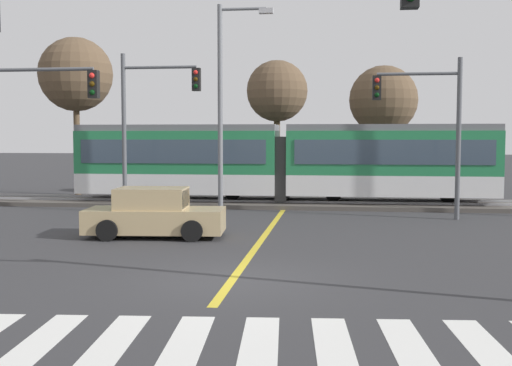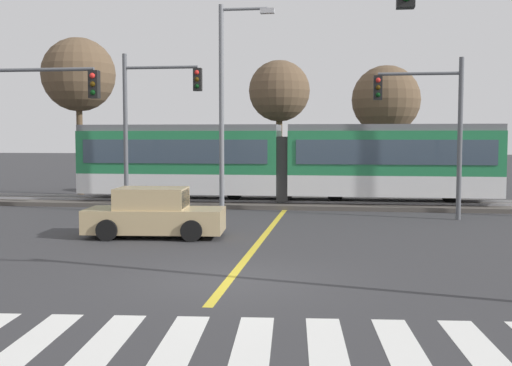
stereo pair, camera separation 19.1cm
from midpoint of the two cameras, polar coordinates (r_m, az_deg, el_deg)
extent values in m
plane|color=#333335|center=(13.98, -1.99, -8.59)|extent=(200.00, 200.00, 0.00)
cube|color=#4C4742|center=(28.86, 3.10, -1.81)|extent=(120.00, 4.00, 0.18)
cube|color=#939399|center=(28.13, 2.98, -1.67)|extent=(120.00, 0.08, 0.10)
cube|color=#939399|center=(29.56, 3.21, -1.39)|extent=(120.00, 0.08, 0.10)
cube|color=silver|center=(29.59, -6.48, 0.05)|extent=(9.00, 2.60, 0.90)
cube|color=#237A47|center=(29.52, -6.50, 2.76)|extent=(9.00, 2.60, 1.90)
cube|color=#384756|center=(28.24, -7.16, 2.80)|extent=(8.28, 0.04, 1.04)
cube|color=slate|center=(29.52, -6.52, 4.88)|extent=(9.00, 2.39, 0.28)
cylinder|color=black|center=(29.12, -1.75, -0.88)|extent=(0.70, 0.20, 0.70)
cylinder|color=black|center=(30.33, -11.01, -0.75)|extent=(0.70, 0.20, 0.70)
cube|color=silver|center=(28.77, 12.19, -0.13)|extent=(9.00, 2.60, 0.90)
cube|color=#237A47|center=(28.71, 12.23, 2.66)|extent=(9.00, 2.60, 1.90)
cube|color=#384756|center=(27.39, 12.45, 2.69)|extent=(8.28, 0.04, 1.04)
cube|color=slate|center=(28.70, 12.26, 4.83)|extent=(9.00, 2.39, 0.28)
cylinder|color=black|center=(29.11, 17.04, -1.06)|extent=(0.70, 0.20, 0.70)
cylinder|color=black|center=(28.72, 7.25, -0.98)|extent=(0.70, 0.20, 0.70)
cube|color=#2D2D2D|center=(28.75, 2.73, 1.35)|extent=(0.50, 2.34, 2.80)
cube|color=silver|center=(10.52, -18.49, -13.09)|extent=(0.78, 2.84, 0.01)
cube|color=silver|center=(10.18, -12.57, -13.57)|extent=(0.78, 2.84, 0.01)
cube|color=silver|center=(9.95, -6.27, -13.92)|extent=(0.78, 2.84, 0.01)
cube|color=silver|center=(9.83, 0.26, -14.12)|extent=(0.78, 2.84, 0.01)
cube|color=silver|center=(9.84, 6.87, -14.14)|extent=(0.78, 2.84, 0.01)
cube|color=silver|center=(9.97, 13.39, -13.98)|extent=(0.78, 2.84, 0.01)
cube|color=silver|center=(10.21, 19.66, -13.66)|extent=(0.78, 2.84, 0.01)
cube|color=gold|center=(19.28, 0.75, -5.05)|extent=(0.20, 15.44, 0.01)
cube|color=tan|center=(19.97, -8.68, -3.28)|extent=(4.32, 2.03, 0.72)
cube|color=tan|center=(19.91, -8.98, -1.33)|extent=(2.21, 1.68, 0.64)
cube|color=#384756|center=(19.72, -6.14, -1.36)|extent=(0.21, 1.43, 0.52)
cube|color=#384756|center=(20.67, -8.53, -1.13)|extent=(1.78, 0.18, 0.48)
cylinder|color=black|center=(20.61, -4.75, -3.57)|extent=(0.66, 0.27, 0.64)
cylinder|color=black|center=(18.94, -5.46, -4.26)|extent=(0.66, 0.27, 0.64)
cylinder|color=black|center=(21.10, -11.55, -3.46)|extent=(0.66, 0.27, 0.64)
cylinder|color=black|center=(19.48, -12.83, -4.11)|extent=(0.66, 0.27, 0.64)
cylinder|color=#515459|center=(22.62, -18.74, 9.51)|extent=(4.00, 0.12, 0.12)
cube|color=black|center=(21.77, -13.94, 8.50)|extent=(0.32, 0.28, 0.90)
sphere|color=red|center=(21.65, -14.10, 9.24)|extent=(0.18, 0.18, 0.18)
sphere|color=#3A2706|center=(21.63, -14.09, 8.53)|extent=(0.18, 0.18, 0.18)
sphere|color=black|center=(21.61, -14.08, 7.81)|extent=(0.18, 0.18, 0.18)
cylinder|color=#515459|center=(24.83, 17.88, 3.74)|extent=(0.18, 0.18, 5.98)
cylinder|color=#515459|center=(24.72, 14.54, 9.39)|extent=(3.00, 0.12, 0.12)
cube|color=black|center=(24.55, 11.00, 8.31)|extent=(0.32, 0.28, 0.90)
sphere|color=red|center=(24.42, 11.03, 8.97)|extent=(0.18, 0.18, 0.18)
sphere|color=#3A2706|center=(24.40, 11.02, 8.34)|extent=(0.18, 0.18, 0.18)
sphere|color=black|center=(24.38, 11.01, 7.70)|extent=(0.18, 0.18, 0.18)
cylinder|color=#515459|center=(26.55, -11.31, 4.33)|extent=(0.18, 0.18, 6.40)
cylinder|color=#515459|center=(26.24, -8.25, 10.13)|extent=(3.00, 0.12, 0.12)
cube|color=black|center=(25.82, -5.00, 9.14)|extent=(0.32, 0.28, 0.90)
sphere|color=red|center=(25.70, -5.07, 9.77)|extent=(0.18, 0.18, 0.18)
sphere|color=#3A2706|center=(25.68, -5.07, 9.17)|extent=(0.18, 0.18, 0.18)
sphere|color=black|center=(25.66, -5.07, 8.57)|extent=(0.18, 0.18, 0.18)
cylinder|color=slate|center=(26.13, -2.87, 6.55)|extent=(0.20, 0.20, 8.35)
cylinder|color=slate|center=(26.44, -0.85, 15.21)|extent=(1.87, 0.12, 0.12)
cube|color=#B2B2B7|center=(26.30, 1.24, 15.05)|extent=(0.56, 0.28, 0.20)
cylinder|color=brown|center=(35.15, -15.24, 3.51)|extent=(0.32, 0.32, 5.56)
sphere|color=brown|center=(35.30, -15.35, 9.28)|extent=(3.85, 3.85, 3.85)
cylinder|color=brown|center=(32.63, 2.24, 2.92)|extent=(0.32, 0.32, 4.76)
sphere|color=brown|center=(32.70, 2.25, 8.18)|extent=(3.09, 3.09, 3.09)
cylinder|color=brown|center=(34.34, 11.58, 2.50)|extent=(0.32, 0.32, 4.29)
sphere|color=brown|center=(34.38, 11.65, 7.27)|extent=(3.57, 3.57, 3.57)
camera|label=1|loc=(0.10, -89.73, 0.02)|focal=45.00mm
camera|label=2|loc=(0.10, 90.27, -0.02)|focal=45.00mm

